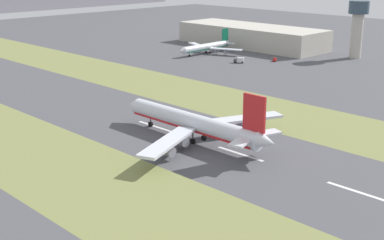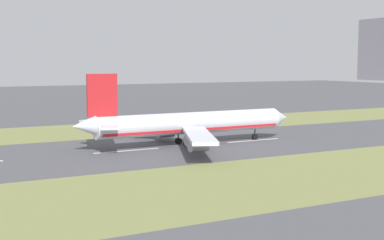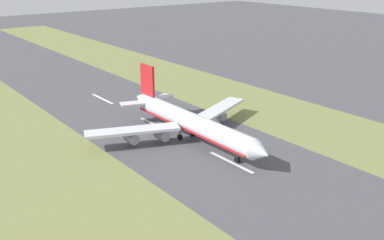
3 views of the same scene
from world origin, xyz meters
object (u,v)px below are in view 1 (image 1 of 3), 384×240
object	(u,v)px
airplane_main_jet	(196,124)
control_tower	(358,23)
apron_car	(275,60)
terminal_building	(251,36)
service_truck	(239,60)
airplane_parked_apron	(207,47)

from	to	relation	value
airplane_main_jet	control_tower	bearing A→B (deg)	12.91
airplane_main_jet	apron_car	bearing A→B (deg)	26.91
airplane_main_jet	control_tower	size ratio (longest dim) A/B	1.95
apron_car	airplane_main_jet	bearing A→B (deg)	-153.09
terminal_building	airplane_main_jet	bearing A→B (deg)	-145.95
service_truck	apron_car	xyz separation A→B (m)	(18.82, -11.57, -0.66)
control_tower	service_truck	bearing A→B (deg)	147.83
terminal_building	apron_car	world-z (taller)	terminal_building
apron_car	airplane_parked_apron	bearing A→B (deg)	100.14
service_truck	apron_car	size ratio (longest dim) A/B	1.31
terminal_building	control_tower	size ratio (longest dim) A/B	3.10
airplane_main_jet	service_truck	size ratio (longest dim) A/B	10.83
airplane_main_jet	control_tower	distance (m)	185.10
terminal_building	service_truck	xyz separation A→B (m)	(-54.06, -35.12, -5.32)
control_tower	apron_car	bearing A→B (deg)	147.58
terminal_building	control_tower	world-z (taller)	control_tower
airplane_main_jet	service_truck	distance (m)	142.29
airplane_parked_apron	service_truck	bearing A→B (deg)	-106.37
airplane_main_jet	airplane_parked_apron	world-z (taller)	airplane_main_jet
airplane_main_jet	service_truck	bearing A→B (deg)	34.52
terminal_building	apron_car	bearing A→B (deg)	-127.04
control_tower	apron_car	world-z (taller)	control_tower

